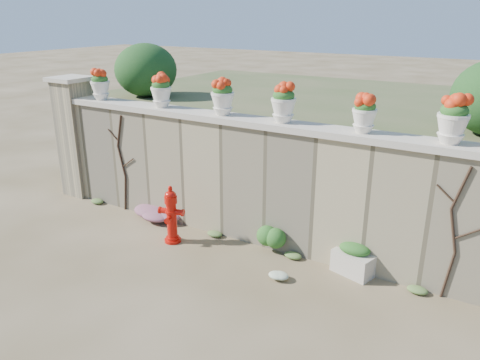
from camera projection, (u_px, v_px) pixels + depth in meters
The scene contains 19 objects.
ground at pixel (185, 285), 6.72m from camera, with size 80.00×80.00×0.00m, color brown.
stone_wall at pixel (248, 183), 7.83m from camera, with size 8.00×0.40×2.00m, color #998A66.
wall_cap at pixel (249, 121), 7.48m from camera, with size 8.10×0.52×0.10m, color beige.
gate_pillar at pixel (77, 136), 9.76m from camera, with size 0.72×0.72×2.48m.
raised_fill at pixel (320, 141), 10.41m from camera, with size 9.00×6.00×2.00m, color #384C23.
back_shrub_left at pixel (146, 70), 9.83m from camera, with size 1.30×1.30×1.10m, color #143814.
vine_left at pixel (122, 162), 8.96m from camera, with size 0.60×0.04×1.91m.
vine_right at pixel (454, 232), 6.09m from camera, with size 0.60×0.04×1.91m.
fire_hydrant at pixel (171, 214), 7.82m from camera, with size 0.44×0.31×1.00m.
planter_box at pixel (354, 260), 6.94m from camera, with size 0.67×0.50×0.50m.
green_shrub at pixel (268, 236), 7.52m from camera, with size 0.64×0.58×0.61m, color #1E5119.
magenta_clump at pixel (156, 214), 8.75m from camera, with size 1.03×0.69×0.28m, color #AC2283.
white_flowers at pixel (274, 274), 6.84m from camera, with size 0.45×0.36×0.16m, color white.
urn_pot_0 at pixel (100, 85), 8.97m from camera, with size 0.36×0.36×0.57m.
urn_pot_1 at pixel (161, 91), 8.23m from camera, with size 0.37×0.37×0.57m.
urn_pot_2 at pixel (223, 97), 7.60m from camera, with size 0.38×0.38×0.59m.
urn_pot_3 at pixel (283, 103), 7.07m from camera, with size 0.38×0.38×0.60m.
urn_pot_4 at pixel (364, 114), 6.47m from camera, with size 0.34×0.34×0.54m.
urn_pot_5 at pixel (453, 120), 5.91m from camera, with size 0.39×0.39×0.62m.
Camera 1 is at (3.67, -4.58, 3.68)m, focal length 35.00 mm.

